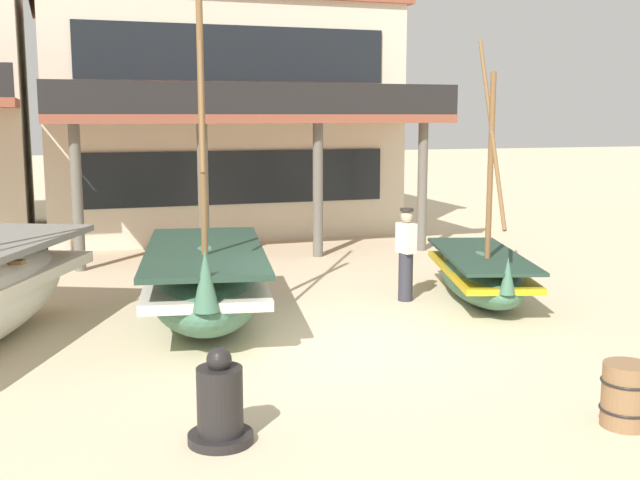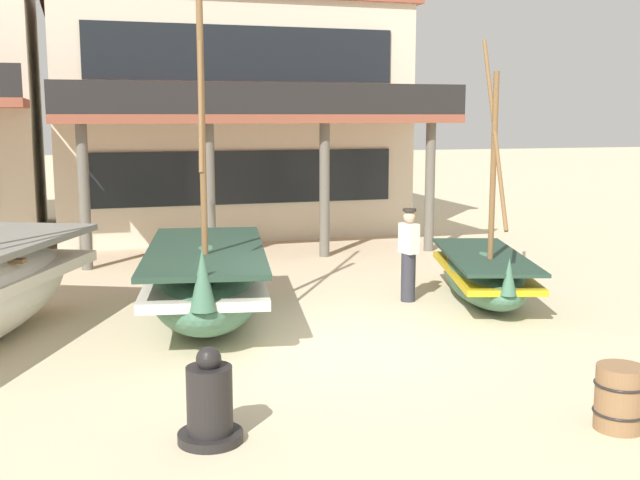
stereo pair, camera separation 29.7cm
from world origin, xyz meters
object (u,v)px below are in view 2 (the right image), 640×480
wooden_barrel (620,398)px  fishing_boat_far_right (206,280)px  harbor_building_main (223,116)px  fishing_boat_near_left (484,274)px  capstan_winch (210,404)px  fisherman_by_hull (409,256)px

wooden_barrel → fishing_boat_far_right: bearing=121.1°
fishing_boat_far_right → harbor_building_main: bearing=78.2°
fishing_boat_near_left → wooden_barrel: size_ratio=6.68×
fishing_boat_near_left → harbor_building_main: size_ratio=0.47×
fishing_boat_near_left → capstan_winch: (-5.74, -4.73, -0.09)m
fishing_boat_far_right → harbor_building_main: harbor_building_main is taller
fishing_boat_far_right → capstan_winch: 4.88m
fishing_boat_far_right → wooden_barrel: bearing=-58.9°
fishing_boat_near_left → capstan_winch: bearing=-140.5°
fishing_boat_near_left → capstan_winch: 7.44m
fisherman_by_hull → wooden_barrel: (-0.19, -6.06, -0.48)m
wooden_barrel → harbor_building_main: harbor_building_main is taller
fishing_boat_far_right → harbor_building_main: 11.29m
fishing_boat_near_left → fishing_boat_far_right: (-5.01, 0.09, 0.19)m
fishing_boat_near_left → fishing_boat_far_right: bearing=178.9°
fisherman_by_hull → harbor_building_main: bearing=97.8°
fishing_boat_near_left → fisherman_by_hull: size_ratio=2.77×
fishing_boat_near_left → wooden_barrel: 5.90m
fishing_boat_near_left → fisherman_by_hull: bearing=164.7°
fishing_boat_far_right → fisherman_by_hull: bearing=4.2°
wooden_barrel → fisherman_by_hull: bearing=88.2°
fishing_boat_far_right → fisherman_by_hull: 3.70m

